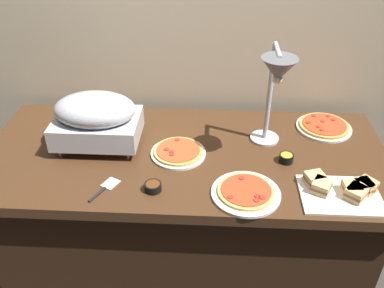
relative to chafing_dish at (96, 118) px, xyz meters
The scene contains 12 objects.
ground_plane 1.00m from the chafing_dish, ahead, with size 8.00×8.00×0.00m, color #38332D.
back_wall 0.68m from the chafing_dish, 47.41° to the left, with size 4.40×0.04×2.40m, color #C6B593.
buffet_table 0.67m from the chafing_dish, ahead, with size 1.90×0.84×0.76m.
chafing_dish is the anchor object (origin of this frame).
heat_lamp 0.84m from the chafing_dish, ahead, with size 0.15×0.31×0.50m.
pizza_plate_front 0.41m from the chafing_dish, ahead, with size 0.26×0.26×0.03m.
pizza_plate_center 0.77m from the chafing_dish, 25.83° to the right, with size 0.29×0.29×0.03m.
pizza_plate_raised_stand 1.14m from the chafing_dish, 10.54° to the left, with size 0.28×0.28×0.03m.
sandwich_platter 1.13m from the chafing_dish, 15.85° to the right, with size 0.32×0.24×0.06m.
sauce_cup_near 0.46m from the chafing_dish, 46.99° to the right, with size 0.07×0.07×0.03m.
sauce_cup_far 0.89m from the chafing_dish, ahead, with size 0.06×0.06×0.04m.
serving_spatula 0.37m from the chafing_dish, 73.51° to the right, with size 0.11×0.17×0.01m.
Camera 1 is at (0.12, -1.59, 1.88)m, focal length 38.72 mm.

